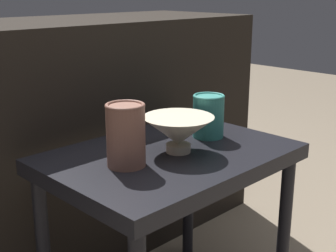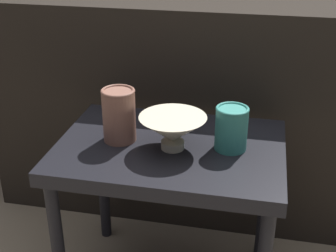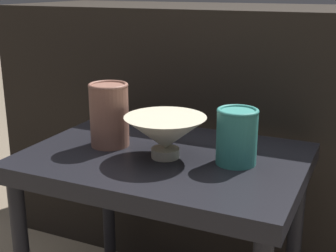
{
  "view_description": "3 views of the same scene",
  "coord_description": "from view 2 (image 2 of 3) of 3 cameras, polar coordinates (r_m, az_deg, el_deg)",
  "views": [
    {
      "loc": [
        -0.8,
        -0.8,
        0.9
      ],
      "look_at": [
        -0.0,
        0.0,
        0.56
      ],
      "focal_mm": 50.0,
      "sensor_mm": 36.0,
      "label": 1
    },
    {
      "loc": [
        0.23,
        -1.11,
        1.1
      ],
      "look_at": [
        -0.0,
        -0.03,
        0.57
      ],
      "focal_mm": 50.0,
      "sensor_mm": 36.0,
      "label": 2
    },
    {
      "loc": [
        0.42,
        -0.9,
        0.87
      ],
      "look_at": [
        0.01,
        -0.01,
        0.57
      ],
      "focal_mm": 50.0,
      "sensor_mm": 36.0,
      "label": 3
    }
  ],
  "objects": [
    {
      "name": "table",
      "position": [
        1.31,
        0.27,
        -4.73
      ],
      "size": [
        0.62,
        0.44,
        0.5
      ],
      "color": "black",
      "rests_on": "ground_plane"
    },
    {
      "name": "couch_backdrop",
      "position": [
        1.81,
        3.72,
        2.88
      ],
      "size": [
        1.49,
        0.5,
        0.8
      ],
      "color": "black",
      "rests_on": "ground_plane"
    },
    {
      "name": "bowl",
      "position": [
        1.24,
        0.58,
        -0.45
      ],
      "size": [
        0.18,
        0.18,
        0.09
      ],
      "color": "beige",
      "rests_on": "table"
    },
    {
      "name": "vase_textured_left",
      "position": [
        1.28,
        -5.97,
        1.45
      ],
      "size": [
        0.09,
        0.09,
        0.15
      ],
      "color": "brown",
      "rests_on": "table"
    },
    {
      "name": "vase_colorful_right",
      "position": [
        1.24,
        7.73,
        -0.2
      ],
      "size": [
        0.09,
        0.09,
        0.12
      ],
      "color": "teal",
      "rests_on": "table"
    }
  ]
}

